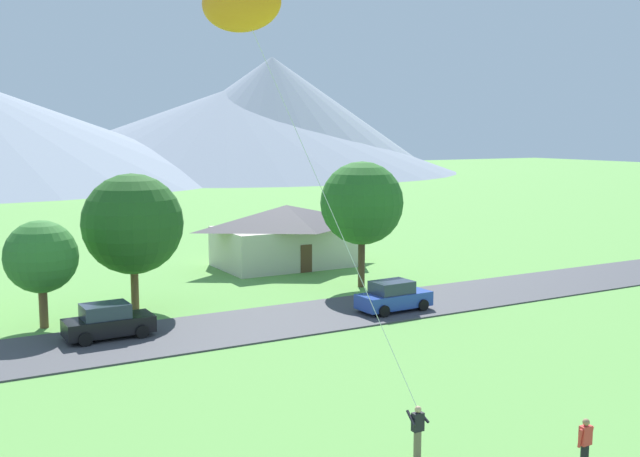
% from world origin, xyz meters
% --- Properties ---
extents(road_strip, '(160.00, 6.47, 0.08)m').
position_xyz_m(road_strip, '(0.00, 26.08, 0.04)').
color(road_strip, '#424247').
rests_on(road_strip, ground).
extents(mountain_west_ridge, '(83.20, 83.20, 28.98)m').
position_xyz_m(mountain_west_ridge, '(73.44, 167.13, 14.49)').
color(mountain_west_ridge, gray).
rests_on(mountain_west_ridge, ground).
extents(mountain_east_ridge, '(114.48, 114.48, 20.33)m').
position_xyz_m(mountain_east_ridge, '(61.00, 167.53, 10.17)').
color(mountain_east_ridge, gray).
rests_on(mountain_east_ridge, ground).
extents(house_left_center, '(10.78, 6.74, 4.57)m').
position_xyz_m(house_left_center, '(13.72, 40.75, 2.37)').
color(house_left_center, beige).
rests_on(house_left_center, ground).
extents(tree_left_of_center, '(3.72, 3.72, 5.56)m').
position_xyz_m(tree_left_of_center, '(-5.17, 30.93, 3.68)').
color(tree_left_of_center, brown).
rests_on(tree_left_of_center, ground).
extents(tree_center, '(5.66, 5.66, 7.70)m').
position_xyz_m(tree_center, '(0.03, 32.66, 4.87)').
color(tree_center, brown).
rests_on(tree_center, ground).
extents(tree_right_of_center, '(5.34, 5.34, 8.13)m').
position_xyz_m(tree_right_of_center, '(14.48, 31.51, 5.44)').
color(tree_right_of_center, '#4C3823').
rests_on(tree_right_of_center, ground).
extents(parked_car_black_west_end, '(4.24, 2.15, 1.68)m').
position_xyz_m(parked_car_black_west_end, '(-2.82, 27.15, 0.87)').
color(parked_car_black_west_end, black).
rests_on(parked_car_black_west_end, road_strip).
extents(parked_car_blue_mid_west, '(4.27, 2.21, 1.68)m').
position_xyz_m(parked_car_blue_mid_west, '(12.40, 24.93, 0.87)').
color(parked_car_blue_mid_west, '#2847A8').
rests_on(parked_car_blue_mid_west, road_strip).
extents(kite_flyer_with_kite, '(5.39, 6.36, 14.96)m').
position_xyz_m(kite_flyer_with_kite, '(-1.38, 13.52, 13.77)').
color(kite_flyer_with_kite, '#70604C').
rests_on(kite_flyer_with_kite, ground).
extents(watcher_person, '(0.56, 0.24, 1.68)m').
position_xyz_m(watcher_person, '(5.94, 5.86, 0.88)').
color(watcher_person, black).
rests_on(watcher_person, ground).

